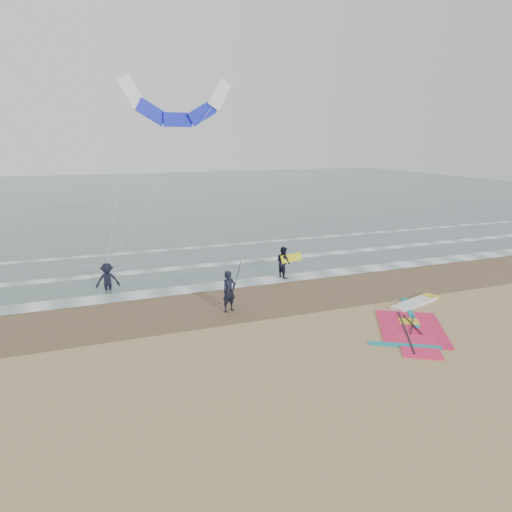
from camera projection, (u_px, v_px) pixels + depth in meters
name	position (u px, v px, depth m)	size (l,w,h in m)	color
ground	(360.00, 349.00, 15.29)	(120.00, 120.00, 0.00)	tan
sea_water	(151.00, 194.00, 58.77)	(120.00, 80.00, 0.02)	#47605E
wet_sand_band	(286.00, 294.00, 20.73)	(120.00, 5.00, 0.01)	brown
foam_waterline	(252.00, 269.00, 24.75)	(120.00, 9.15, 0.02)	white
windsurf_rig	(414.00, 321.00, 17.60)	(5.60, 5.30, 0.13)	white
person_standing	(229.00, 291.00, 18.46)	(0.62, 0.41, 1.71)	black
person_walking	(283.00, 262.00, 23.03)	(0.79, 0.61, 1.62)	black
person_wading	(107.00, 274.00, 20.99)	(1.08, 0.62, 1.68)	black
held_pole	(236.00, 281.00, 18.47)	(0.17, 0.86, 1.82)	black
carried_kiteboard	(291.00, 258.00, 23.03)	(1.30, 0.51, 0.39)	yellow
surf_kite	(177.00, 107.00, 25.05)	(7.75, 5.06, 9.11)	white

